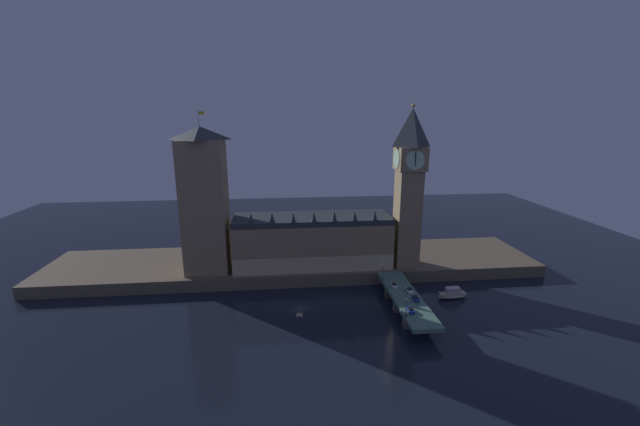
# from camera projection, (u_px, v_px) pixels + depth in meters

# --- Properties ---
(ground_plane) EXTENTS (400.00, 400.00, 0.00)m
(ground_plane) POSITION_uv_depth(u_px,v_px,m) (299.00, 309.00, 145.85)
(ground_plane) COLOR black
(embankment) EXTENTS (220.00, 42.00, 5.31)m
(embankment) POSITION_uv_depth(u_px,v_px,m) (295.00, 264.00, 182.81)
(embankment) COLOR brown
(embankment) RESTS_ON ground_plane
(parliament_hall) EXTENTS (67.94, 22.27, 26.36)m
(parliament_hall) POSITION_uv_depth(u_px,v_px,m) (312.00, 240.00, 172.91)
(parliament_hall) COLOR #8E7A56
(parliament_hall) RESTS_ON embankment
(clock_tower) EXTENTS (12.18, 12.29, 69.26)m
(clock_tower) POSITION_uv_depth(u_px,v_px,m) (409.00, 183.00, 165.84)
(clock_tower) COLOR #8E7A56
(clock_tower) RESTS_ON embankment
(victoria_tower) EXTENTS (17.95, 17.95, 66.40)m
(victoria_tower) POSITION_uv_depth(u_px,v_px,m) (205.00, 200.00, 162.62)
(victoria_tower) COLOR #8E7A56
(victoria_tower) RESTS_ON embankment
(bridge) EXTENTS (10.35, 46.00, 5.65)m
(bridge) POSITION_uv_depth(u_px,v_px,m) (406.00, 300.00, 143.92)
(bridge) COLOR #4C7560
(bridge) RESTS_ON ground_plane
(car_northbound_lead) EXTENTS (1.89, 4.39, 1.38)m
(car_northbound_lead) POSITION_uv_depth(u_px,v_px,m) (394.00, 285.00, 151.04)
(car_northbound_lead) COLOR white
(car_northbound_lead) RESTS_ON bridge
(car_northbound_trail) EXTENTS (2.01, 3.87, 1.50)m
(car_northbound_trail) POSITION_uv_depth(u_px,v_px,m) (411.00, 310.00, 131.80)
(car_northbound_trail) COLOR navy
(car_northbound_trail) RESTS_ON bridge
(car_southbound_lead) EXTENTS (1.84, 3.90, 1.57)m
(car_southbound_lead) POSITION_uv_depth(u_px,v_px,m) (416.00, 299.00, 140.01)
(car_southbound_lead) COLOR navy
(car_southbound_lead) RESTS_ON bridge
(car_southbound_trail) EXTENTS (2.07, 4.57, 1.49)m
(car_southbound_trail) POSITION_uv_depth(u_px,v_px,m) (409.00, 290.00, 146.76)
(car_southbound_trail) COLOR white
(car_southbound_trail) RESTS_ON bridge
(pedestrian_near_rail) EXTENTS (0.38, 0.38, 1.75)m
(pedestrian_near_rail) POSITION_uv_depth(u_px,v_px,m) (407.00, 314.00, 128.88)
(pedestrian_near_rail) COLOR black
(pedestrian_near_rail) RESTS_ON bridge
(street_lamp_near) EXTENTS (1.34, 0.60, 6.87)m
(street_lamp_near) POSITION_uv_depth(u_px,v_px,m) (406.00, 305.00, 127.76)
(street_lamp_near) COLOR #2D3333
(street_lamp_near) RESTS_ON bridge
(street_lamp_far) EXTENTS (1.34, 0.60, 7.22)m
(street_lamp_far) POSITION_uv_depth(u_px,v_px,m) (383.00, 270.00, 156.10)
(street_lamp_far) COLOR #2D3333
(street_lamp_far) RESTS_ON bridge
(boat_downstream) EXTENTS (12.24, 4.94, 4.56)m
(boat_downstream) POSITION_uv_depth(u_px,v_px,m) (452.00, 294.00, 153.91)
(boat_downstream) COLOR #B2A893
(boat_downstream) RESTS_ON ground_plane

